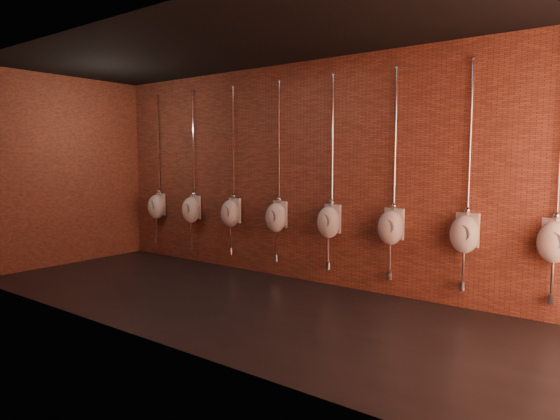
{
  "coord_description": "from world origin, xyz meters",
  "views": [
    {
      "loc": [
        3.81,
        -4.55,
        1.8
      ],
      "look_at": [
        -0.33,
        0.9,
        1.1
      ],
      "focal_mm": 32.0,
      "sensor_mm": 36.0,
      "label": 1
    }
  ],
  "objects_px": {
    "urinal_4": "(276,216)",
    "urinal_6": "(391,226)",
    "urinal_7": "(465,233)",
    "urinal_0": "(126,203)",
    "urinal_8": "(554,241)",
    "urinal_1": "(157,206)",
    "urinal_2": "(191,209)",
    "urinal_3": "(231,212)",
    "urinal_5": "(329,221)"
  },
  "relations": [
    {
      "from": "urinal_0",
      "to": "urinal_7",
      "type": "distance_m",
      "value": 6.54
    },
    {
      "from": "urinal_0",
      "to": "urinal_8",
      "type": "height_order",
      "value": "same"
    },
    {
      "from": "urinal_2",
      "to": "urinal_3",
      "type": "xyz_separation_m",
      "value": [
        0.93,
        0.0,
        0.0
      ]
    },
    {
      "from": "urinal_2",
      "to": "urinal_7",
      "type": "height_order",
      "value": "same"
    },
    {
      "from": "urinal_1",
      "to": "urinal_3",
      "type": "height_order",
      "value": "same"
    },
    {
      "from": "urinal_6",
      "to": "urinal_0",
      "type": "bearing_deg",
      "value": 180.0
    },
    {
      "from": "urinal_5",
      "to": "urinal_8",
      "type": "height_order",
      "value": "same"
    },
    {
      "from": "urinal_8",
      "to": "urinal_6",
      "type": "bearing_deg",
      "value": 180.0
    },
    {
      "from": "urinal_8",
      "to": "urinal_4",
      "type": "bearing_deg",
      "value": 180.0
    },
    {
      "from": "urinal_2",
      "to": "urinal_0",
      "type": "bearing_deg",
      "value": 180.0
    },
    {
      "from": "urinal_0",
      "to": "urinal_1",
      "type": "height_order",
      "value": "same"
    },
    {
      "from": "urinal_0",
      "to": "urinal_7",
      "type": "bearing_deg",
      "value": 0.0
    },
    {
      "from": "urinal_2",
      "to": "urinal_8",
      "type": "relative_size",
      "value": 1.0
    },
    {
      "from": "urinal_3",
      "to": "urinal_6",
      "type": "bearing_deg",
      "value": 0.0
    },
    {
      "from": "urinal_7",
      "to": "urinal_6",
      "type": "bearing_deg",
      "value": 180.0
    },
    {
      "from": "urinal_6",
      "to": "urinal_7",
      "type": "relative_size",
      "value": 1.0
    },
    {
      "from": "urinal_0",
      "to": "urinal_6",
      "type": "relative_size",
      "value": 1.0
    },
    {
      "from": "urinal_1",
      "to": "urinal_2",
      "type": "relative_size",
      "value": 1.0
    },
    {
      "from": "urinal_3",
      "to": "urinal_5",
      "type": "bearing_deg",
      "value": 0.0
    },
    {
      "from": "urinal_1",
      "to": "urinal_3",
      "type": "bearing_deg",
      "value": 0.0
    },
    {
      "from": "urinal_3",
      "to": "urinal_8",
      "type": "height_order",
      "value": "same"
    },
    {
      "from": "urinal_5",
      "to": "urinal_7",
      "type": "xyz_separation_m",
      "value": [
        1.87,
        0.0,
        0.0
      ]
    },
    {
      "from": "urinal_2",
      "to": "urinal_1",
      "type": "bearing_deg",
      "value": 180.0
    },
    {
      "from": "urinal_0",
      "to": "urinal_3",
      "type": "bearing_deg",
      "value": 0.0
    },
    {
      "from": "urinal_3",
      "to": "urinal_5",
      "type": "distance_m",
      "value": 1.87
    },
    {
      "from": "urinal_1",
      "to": "urinal_4",
      "type": "xyz_separation_m",
      "value": [
        2.8,
        0.0,
        0.0
      ]
    },
    {
      "from": "urinal_6",
      "to": "urinal_7",
      "type": "distance_m",
      "value": 0.93
    },
    {
      "from": "urinal_0",
      "to": "urinal_5",
      "type": "bearing_deg",
      "value": 0.0
    },
    {
      "from": "urinal_8",
      "to": "urinal_1",
      "type": "bearing_deg",
      "value": 180.0
    },
    {
      "from": "urinal_1",
      "to": "urinal_3",
      "type": "distance_m",
      "value": 1.87
    },
    {
      "from": "urinal_4",
      "to": "urinal_6",
      "type": "distance_m",
      "value": 1.87
    },
    {
      "from": "urinal_1",
      "to": "urinal_7",
      "type": "height_order",
      "value": "same"
    },
    {
      "from": "urinal_7",
      "to": "urinal_3",
      "type": "bearing_deg",
      "value": 180.0
    },
    {
      "from": "urinal_1",
      "to": "urinal_2",
      "type": "height_order",
      "value": "same"
    },
    {
      "from": "urinal_1",
      "to": "urinal_5",
      "type": "xyz_separation_m",
      "value": [
        3.74,
        0.0,
        0.0
      ]
    },
    {
      "from": "urinal_3",
      "to": "urinal_7",
      "type": "bearing_deg",
      "value": 0.0
    },
    {
      "from": "urinal_5",
      "to": "urinal_0",
      "type": "bearing_deg",
      "value": 180.0
    },
    {
      "from": "urinal_3",
      "to": "urinal_5",
      "type": "height_order",
      "value": "same"
    },
    {
      "from": "urinal_3",
      "to": "urinal_4",
      "type": "relative_size",
      "value": 1.0
    },
    {
      "from": "urinal_4",
      "to": "urinal_6",
      "type": "bearing_deg",
      "value": 0.0
    },
    {
      "from": "urinal_0",
      "to": "urinal_8",
      "type": "relative_size",
      "value": 1.0
    },
    {
      "from": "urinal_2",
      "to": "urinal_4",
      "type": "xyz_separation_m",
      "value": [
        1.87,
        0.0,
        0.0
      ]
    },
    {
      "from": "urinal_0",
      "to": "urinal_6",
      "type": "distance_m",
      "value": 5.6
    },
    {
      "from": "urinal_8",
      "to": "urinal_3",
      "type": "bearing_deg",
      "value": 180.0
    },
    {
      "from": "urinal_0",
      "to": "urinal_6",
      "type": "height_order",
      "value": "same"
    },
    {
      "from": "urinal_0",
      "to": "urinal_8",
      "type": "xyz_separation_m",
      "value": [
        7.47,
        0.0,
        0.0
      ]
    },
    {
      "from": "urinal_3",
      "to": "urinal_4",
      "type": "height_order",
      "value": "same"
    },
    {
      "from": "urinal_4",
      "to": "urinal_8",
      "type": "height_order",
      "value": "same"
    },
    {
      "from": "urinal_2",
      "to": "urinal_7",
      "type": "relative_size",
      "value": 1.0
    },
    {
      "from": "urinal_4",
      "to": "urinal_5",
      "type": "xyz_separation_m",
      "value": [
        0.93,
        0.0,
        0.0
      ]
    }
  ]
}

